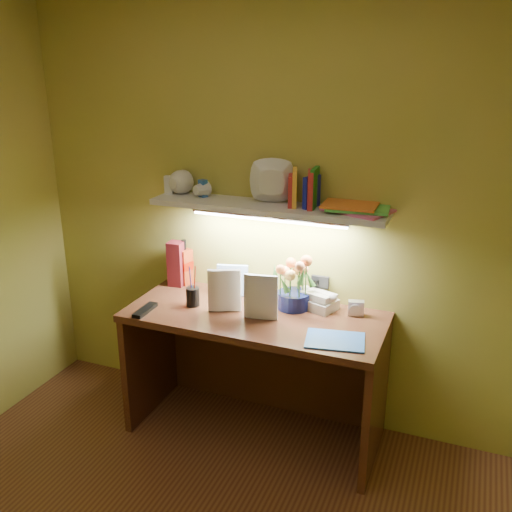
% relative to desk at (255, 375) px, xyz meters
% --- Properties ---
extents(desk, '(1.40, 0.60, 0.75)m').
position_rel_desk_xyz_m(desk, '(0.00, 0.00, 0.00)').
color(desk, '#3B1810').
rests_on(desk, ground).
extents(flower_bouquet, '(0.26, 0.26, 0.32)m').
position_rel_desk_xyz_m(flower_bouquet, '(0.17, 0.15, 0.53)').
color(flower_bouquet, '#0C123B').
rests_on(flower_bouquet, desk).
extents(telephone, '(0.22, 0.19, 0.11)m').
position_rel_desk_xyz_m(telephone, '(0.30, 0.20, 0.43)').
color(telephone, beige).
rests_on(telephone, desk).
extents(desk_clock, '(0.09, 0.06, 0.08)m').
position_rel_desk_xyz_m(desk_clock, '(0.51, 0.18, 0.42)').
color(desk_clock, silver).
rests_on(desk_clock, desk).
extents(whisky_bottle, '(0.09, 0.09, 0.28)m').
position_rel_desk_xyz_m(whisky_bottle, '(-0.56, 0.25, 0.51)').
color(whisky_bottle, '#A63413').
rests_on(whisky_bottle, desk).
extents(whisky_box, '(0.09, 0.09, 0.27)m').
position_rel_desk_xyz_m(whisky_box, '(-0.59, 0.21, 0.51)').
color(whisky_box, maroon).
rests_on(whisky_box, desk).
extents(pen_cup, '(0.09, 0.09, 0.18)m').
position_rel_desk_xyz_m(pen_cup, '(-0.36, -0.02, 0.46)').
color(pen_cup, black).
rests_on(pen_cup, desk).
extents(art_card, '(0.18, 0.08, 0.18)m').
position_rel_desk_xyz_m(art_card, '(-0.22, 0.20, 0.46)').
color(art_card, white).
rests_on(art_card, desk).
extents(tv_remote, '(0.06, 0.19, 0.02)m').
position_rel_desk_xyz_m(tv_remote, '(-0.56, -0.20, 0.39)').
color(tv_remote, black).
rests_on(tv_remote, desk).
extents(blue_folder, '(0.32, 0.26, 0.01)m').
position_rel_desk_xyz_m(blue_folder, '(0.48, -0.15, 0.38)').
color(blue_folder, '#2B61B5').
rests_on(blue_folder, desk).
extents(desk_book_a, '(0.18, 0.08, 0.24)m').
position_rel_desk_xyz_m(desk_book_a, '(-0.25, -0.06, 0.50)').
color(desk_book_a, silver).
rests_on(desk_book_a, desk).
extents(desk_book_b, '(0.18, 0.04, 0.25)m').
position_rel_desk_xyz_m(desk_book_b, '(-0.04, -0.06, 0.50)').
color(desk_book_b, silver).
rests_on(desk_book_b, desk).
extents(wall_shelf, '(1.33, 0.35, 0.24)m').
position_rel_desk_xyz_m(wall_shelf, '(0.01, 0.18, 0.96)').
color(wall_shelf, silver).
rests_on(wall_shelf, ground).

